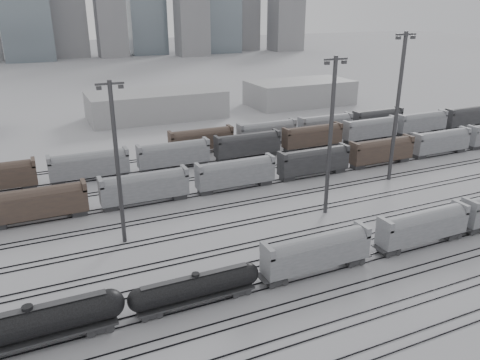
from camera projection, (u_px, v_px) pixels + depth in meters
name	position (u px, v px, depth m)	size (l,w,h in m)	color
ground	(282.00, 287.00, 57.08)	(900.00, 900.00, 0.00)	#B2B3B7
tracks	(226.00, 228.00, 71.97)	(220.00, 71.50, 0.16)	black
tank_car_a	(30.00, 324.00, 46.19)	(18.58, 3.10, 4.59)	#27272A
tank_car_b	(196.00, 287.00, 53.03)	(15.59, 2.60, 3.85)	#27272A
hopper_car_a	(316.00, 250.00, 58.89)	(14.68, 2.92, 5.25)	#27272A
hopper_car_b	(423.00, 225.00, 65.75)	(14.52, 2.89, 5.19)	#27272A
light_mast_b	(117.00, 161.00, 63.62)	(3.72, 0.59, 23.23)	#3A3A3D
light_mast_c	(331.00, 134.00, 72.74)	(4.04, 0.65, 25.27)	#3A3A3D
light_mast_d	(398.00, 105.00, 86.92)	(4.47, 0.71, 27.91)	#3A3A3D
bg_string_near	(236.00, 175.00, 86.46)	(151.00, 3.00, 5.60)	gray
bg_string_mid	(247.00, 146.00, 103.97)	(151.00, 3.00, 5.60)	#27272A
bg_string_far	(297.00, 130.00, 117.55)	(66.00, 3.00, 5.60)	#4D3C30
warehouse_mid	(157.00, 105.00, 140.50)	(40.00, 18.00, 8.00)	#969698
warehouse_right	(300.00, 93.00, 159.85)	(35.00, 18.00, 8.00)	#969698
skyline	(77.00, 0.00, 287.66)	(316.00, 22.40, 95.00)	gray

